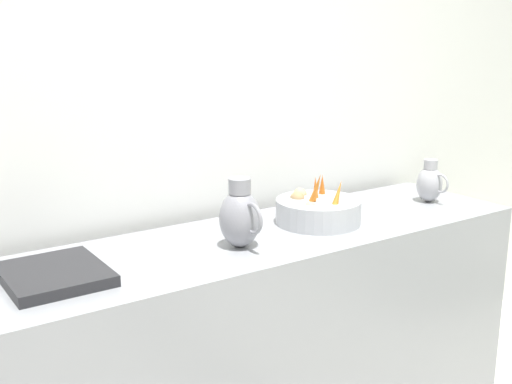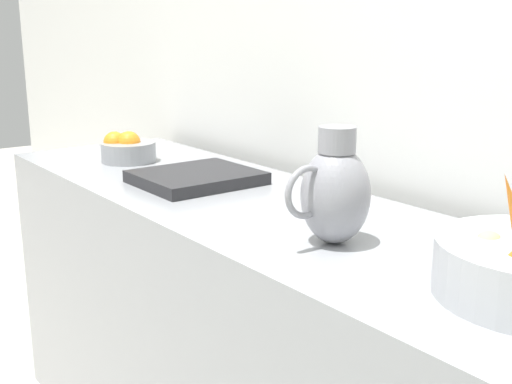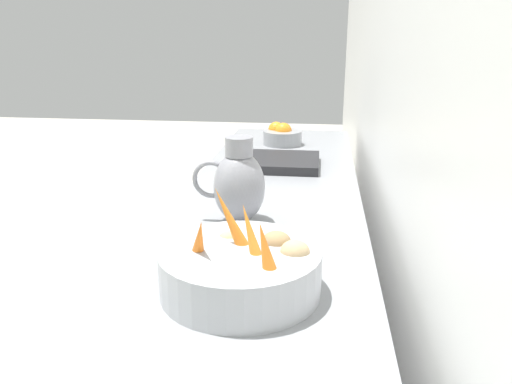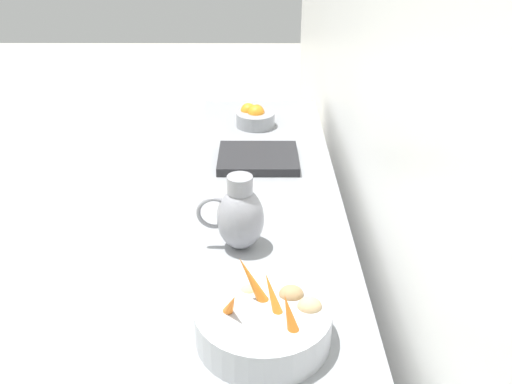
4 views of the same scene
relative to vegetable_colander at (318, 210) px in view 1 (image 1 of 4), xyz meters
The scene contains 6 objects.
tile_wall_left 0.65m from the vegetable_colander, behind, with size 0.10×7.61×3.00m, color white.
prep_counter 0.73m from the vegetable_colander, 89.59° to the right, with size 0.61×2.76×0.94m, color gray.
vegetable_colander is the anchor object (origin of this frame).
metal_pitcher_tall 0.43m from the vegetable_colander, 80.12° to the right, with size 0.21×0.15×0.25m.
metal_pitcher_short 0.64m from the vegetable_colander, 87.85° to the left, with size 0.17×0.12×0.20m.
counter_sink_basin 1.08m from the vegetable_colander, 89.24° to the right, with size 0.34×0.30×0.04m, color #232326.
Camera 1 is at (0.34, -1.37, 1.67)m, focal length 43.87 mm.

